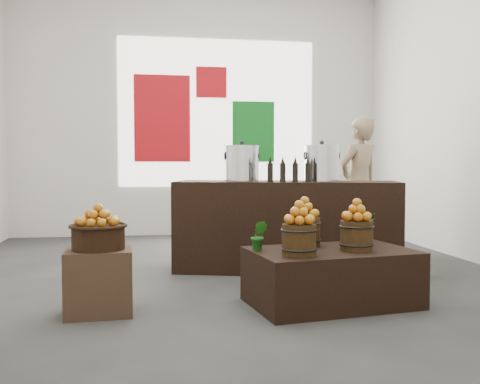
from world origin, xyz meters
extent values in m
plane|color=#3D3D3A|center=(0.00, 0.00, 0.00)|extent=(7.00, 7.00, 0.00)
cube|color=silver|center=(0.00, 3.50, 2.00)|extent=(6.00, 0.04, 4.00)
cube|color=white|center=(0.30, 3.48, 2.00)|extent=(3.20, 0.02, 2.40)
cube|color=#B70E15|center=(-0.60, 3.47, 1.90)|extent=(0.90, 0.04, 1.40)
cube|color=#10681B|center=(0.90, 3.47, 1.70)|extent=(0.70, 0.04, 1.00)
cube|color=#B70E15|center=(0.20, 3.47, 2.50)|extent=(0.50, 0.04, 0.50)
cube|color=#4B3023|center=(-1.15, -1.10, 0.25)|extent=(0.53, 0.44, 0.50)
cylinder|color=black|center=(-1.15, -1.10, 0.60)|extent=(0.40, 0.40, 0.18)
cube|color=black|center=(0.72, -1.11, 0.23)|extent=(1.43, 1.01, 0.46)
cylinder|color=#37250F|center=(0.38, -1.34, 0.58)|extent=(0.26, 0.26, 0.24)
cylinder|color=#37250F|center=(0.91, -1.18, 0.58)|extent=(0.26, 0.26, 0.24)
cylinder|color=#37250F|center=(0.55, -0.89, 0.58)|extent=(0.26, 0.26, 0.24)
imported|color=#185D13|center=(1.07, -0.84, 0.60)|extent=(0.26, 0.23, 0.28)
imported|color=#185D13|center=(0.12, -1.06, 0.58)|extent=(0.16, 0.15, 0.24)
cube|color=black|center=(0.70, 0.35, 0.49)|extent=(2.50, 1.36, 0.98)
cylinder|color=silver|center=(0.22, 0.48, 1.16)|extent=(0.37, 0.37, 0.37)
cylinder|color=silver|center=(1.06, 0.25, 1.16)|extent=(0.37, 0.37, 0.37)
imported|color=#8C7756|center=(1.93, 1.39, 0.89)|extent=(0.77, 0.67, 1.78)
camera|label=1|loc=(-0.71, -5.31, 1.16)|focal=40.00mm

